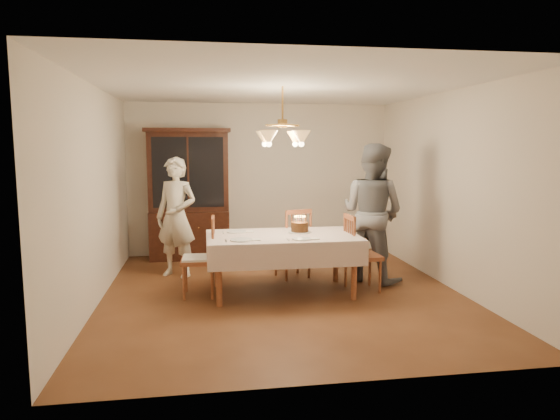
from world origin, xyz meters
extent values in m
plane|color=#572F18|center=(0.00, 0.00, 0.00)|extent=(5.00, 5.00, 0.00)
plane|color=white|center=(0.00, 0.00, 2.60)|extent=(5.00, 5.00, 0.00)
plane|color=beige|center=(0.00, 2.50, 1.30)|extent=(4.50, 0.00, 4.50)
plane|color=beige|center=(0.00, -2.50, 1.30)|extent=(4.50, 0.00, 4.50)
plane|color=beige|center=(-2.25, 0.00, 1.30)|extent=(0.00, 5.00, 5.00)
plane|color=beige|center=(2.25, 0.00, 1.30)|extent=(0.00, 5.00, 5.00)
cube|color=brown|center=(0.00, 0.00, 0.73)|extent=(1.80, 1.00, 0.04)
cube|color=silver|center=(0.00, 0.00, 0.75)|extent=(1.90, 1.10, 0.01)
cylinder|color=brown|center=(-0.82, -0.42, 0.35)|extent=(0.07, 0.07, 0.71)
cylinder|color=brown|center=(0.82, -0.42, 0.35)|extent=(0.07, 0.07, 0.71)
cylinder|color=brown|center=(-0.82, 0.42, 0.35)|extent=(0.07, 0.07, 0.71)
cylinder|color=brown|center=(0.82, 0.42, 0.35)|extent=(0.07, 0.07, 0.71)
cube|color=black|center=(-1.21, 2.23, 0.40)|extent=(1.30, 0.50, 0.80)
cube|color=black|center=(-1.21, 2.28, 1.45)|extent=(1.30, 0.40, 1.30)
cube|color=black|center=(-1.21, 2.08, 1.45)|extent=(1.14, 0.01, 1.14)
cube|color=black|center=(-1.21, 2.23, 2.13)|extent=(1.38, 0.54, 0.06)
cube|color=brown|center=(0.27, 0.76, 0.45)|extent=(0.54, 0.53, 0.05)
cube|color=brown|center=(0.32, 0.58, 0.97)|extent=(0.39, 0.15, 0.06)
cylinder|color=brown|center=(0.39, 0.98, 0.21)|extent=(0.04, 0.04, 0.43)
cylinder|color=brown|center=(0.04, 0.87, 0.21)|extent=(0.04, 0.04, 0.43)
cylinder|color=brown|center=(0.49, 0.65, 0.21)|extent=(0.04, 0.04, 0.43)
cylinder|color=brown|center=(0.15, 0.55, 0.21)|extent=(0.04, 0.04, 0.43)
cube|color=brown|center=(-1.06, 0.05, 0.45)|extent=(0.44, 0.46, 0.05)
cube|color=brown|center=(-0.87, 0.05, 0.97)|extent=(0.05, 0.40, 0.06)
cylinder|color=brown|center=(-1.22, 0.24, 0.21)|extent=(0.04, 0.04, 0.43)
cylinder|color=brown|center=(-1.24, -0.12, 0.21)|extent=(0.04, 0.04, 0.43)
cylinder|color=brown|center=(-0.88, 0.23, 0.21)|extent=(0.04, 0.04, 0.43)
cylinder|color=brown|center=(-0.90, -0.13, 0.21)|extent=(0.04, 0.04, 0.43)
cube|color=silver|center=(-1.06, 0.05, 0.48)|extent=(0.40, 0.41, 0.03)
cube|color=brown|center=(1.06, -0.03, 0.45)|extent=(0.44, 0.45, 0.05)
cube|color=brown|center=(0.87, -0.04, 0.97)|extent=(0.05, 0.40, 0.06)
cylinder|color=brown|center=(1.23, -0.20, 0.21)|extent=(0.04, 0.04, 0.43)
cylinder|color=brown|center=(1.22, 0.16, 0.21)|extent=(0.04, 0.04, 0.43)
cylinder|color=brown|center=(0.89, -0.22, 0.21)|extent=(0.04, 0.04, 0.43)
cylinder|color=brown|center=(0.88, 0.14, 0.21)|extent=(0.04, 0.04, 0.43)
imported|color=beige|center=(-1.37, 1.08, 0.86)|extent=(0.75, 0.67, 1.72)
imported|color=slate|center=(1.33, 0.43, 0.96)|extent=(1.15, 1.18, 1.91)
cylinder|color=white|center=(0.25, 0.13, 0.77)|extent=(0.30, 0.30, 0.01)
cylinder|color=#341C0B|center=(0.25, 0.13, 0.83)|extent=(0.22, 0.22, 0.12)
cylinder|color=#598CD8|center=(0.32, 0.13, 0.93)|extent=(0.01, 0.01, 0.07)
sphere|color=#FFB23F|center=(0.32, 0.13, 0.97)|extent=(0.01, 0.01, 0.01)
cylinder|color=pink|center=(0.31, 0.16, 0.93)|extent=(0.01, 0.01, 0.07)
sphere|color=#FFB23F|center=(0.31, 0.16, 0.97)|extent=(0.01, 0.01, 0.01)
cylinder|color=#EACC66|center=(0.29, 0.18, 0.93)|extent=(0.01, 0.01, 0.07)
sphere|color=#FFB23F|center=(0.29, 0.18, 0.97)|extent=(0.01, 0.01, 0.01)
cylinder|color=#598CD8|center=(0.27, 0.20, 0.93)|extent=(0.01, 0.01, 0.07)
sphere|color=#FFB23F|center=(0.27, 0.20, 0.97)|extent=(0.01, 0.01, 0.01)
cylinder|color=pink|center=(0.24, 0.20, 0.93)|extent=(0.01, 0.01, 0.07)
sphere|color=#FFB23F|center=(0.24, 0.20, 0.97)|extent=(0.01, 0.01, 0.01)
cylinder|color=#EACC66|center=(0.22, 0.19, 0.93)|extent=(0.01, 0.01, 0.07)
sphere|color=#FFB23F|center=(0.22, 0.19, 0.97)|extent=(0.01, 0.01, 0.01)
cylinder|color=#598CD8|center=(0.19, 0.17, 0.93)|extent=(0.01, 0.01, 0.07)
sphere|color=#FFB23F|center=(0.19, 0.17, 0.97)|extent=(0.01, 0.01, 0.01)
cylinder|color=pink|center=(0.18, 0.15, 0.93)|extent=(0.01, 0.01, 0.07)
sphere|color=#FFB23F|center=(0.18, 0.15, 0.97)|extent=(0.01, 0.01, 0.01)
cylinder|color=#EACC66|center=(0.18, 0.12, 0.93)|extent=(0.01, 0.01, 0.07)
sphere|color=#FFB23F|center=(0.18, 0.12, 0.97)|extent=(0.01, 0.01, 0.01)
cylinder|color=#598CD8|center=(0.19, 0.09, 0.93)|extent=(0.01, 0.01, 0.07)
sphere|color=#FFB23F|center=(0.19, 0.09, 0.97)|extent=(0.01, 0.01, 0.01)
cylinder|color=pink|center=(0.22, 0.07, 0.93)|extent=(0.01, 0.01, 0.07)
sphere|color=#FFB23F|center=(0.22, 0.07, 0.97)|extent=(0.01, 0.01, 0.01)
cylinder|color=#EACC66|center=(0.24, 0.07, 0.93)|extent=(0.01, 0.01, 0.07)
sphere|color=#FFB23F|center=(0.24, 0.07, 0.97)|extent=(0.01, 0.01, 0.01)
cylinder|color=#598CD8|center=(0.27, 0.07, 0.93)|extent=(0.01, 0.01, 0.07)
sphere|color=#FFB23F|center=(0.27, 0.07, 0.97)|extent=(0.01, 0.01, 0.01)
cylinder|color=pink|center=(0.29, 0.08, 0.93)|extent=(0.01, 0.01, 0.07)
sphere|color=#FFB23F|center=(0.29, 0.08, 0.97)|extent=(0.01, 0.01, 0.01)
cylinder|color=#EACC66|center=(0.31, 0.11, 0.93)|extent=(0.01, 0.01, 0.07)
sphere|color=#FFB23F|center=(0.31, 0.11, 0.97)|extent=(0.01, 0.01, 0.01)
cylinder|color=white|center=(-0.55, -0.30, 0.77)|extent=(0.27, 0.27, 0.02)
cube|color=silver|center=(-0.73, -0.30, 0.76)|extent=(0.01, 0.16, 0.01)
cube|color=silver|center=(-0.37, -0.30, 0.76)|extent=(0.10, 0.10, 0.01)
cylinder|color=white|center=(0.18, -0.35, 0.77)|extent=(0.23, 0.23, 0.02)
cube|color=silver|center=(0.02, -0.35, 0.76)|extent=(0.01, 0.16, 0.01)
cube|color=silver|center=(0.34, -0.35, 0.76)|extent=(0.10, 0.10, 0.01)
cylinder|color=white|center=(-0.56, 0.28, 0.77)|extent=(0.26, 0.26, 0.02)
cube|color=silver|center=(-0.74, 0.28, 0.76)|extent=(0.01, 0.16, 0.01)
cube|color=silver|center=(-0.39, 0.28, 0.76)|extent=(0.10, 0.10, 0.01)
cylinder|color=#BF8C3F|center=(0.00, 0.00, 2.40)|extent=(0.02, 0.02, 0.40)
cylinder|color=#BF8C3F|center=(0.00, 0.00, 2.15)|extent=(0.12, 0.12, 0.10)
cone|color=#D8994C|center=(0.20, 0.20, 1.97)|extent=(0.22, 0.22, 0.18)
sphere|color=#FFD899|center=(0.20, 0.20, 1.90)|extent=(0.07, 0.07, 0.07)
cone|color=#D8994C|center=(-0.20, 0.20, 1.97)|extent=(0.22, 0.22, 0.18)
sphere|color=#FFD899|center=(-0.20, 0.20, 1.90)|extent=(0.07, 0.07, 0.07)
cone|color=#D8994C|center=(-0.20, -0.20, 1.97)|extent=(0.22, 0.22, 0.18)
sphere|color=#FFD899|center=(-0.20, -0.20, 1.90)|extent=(0.07, 0.07, 0.07)
cone|color=#D8994C|center=(0.20, -0.20, 1.97)|extent=(0.22, 0.22, 0.18)
sphere|color=#FFD899|center=(0.20, -0.20, 1.90)|extent=(0.07, 0.07, 0.07)
camera|label=1|loc=(-0.99, -6.14, 1.88)|focal=32.00mm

